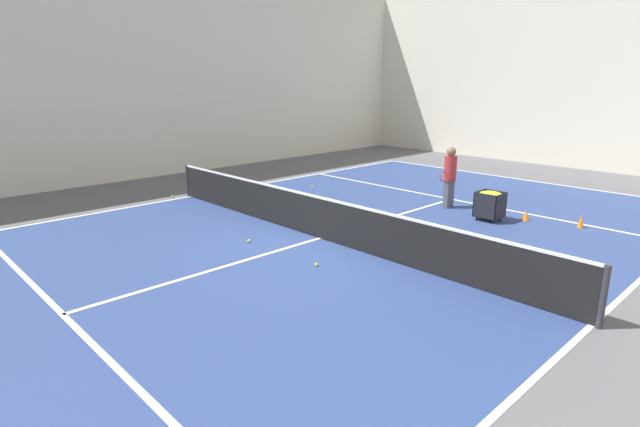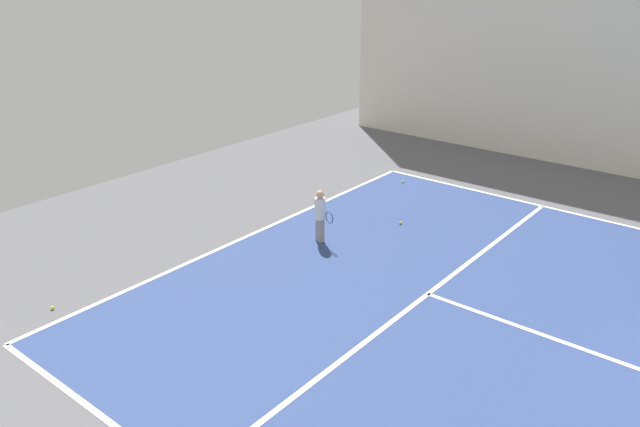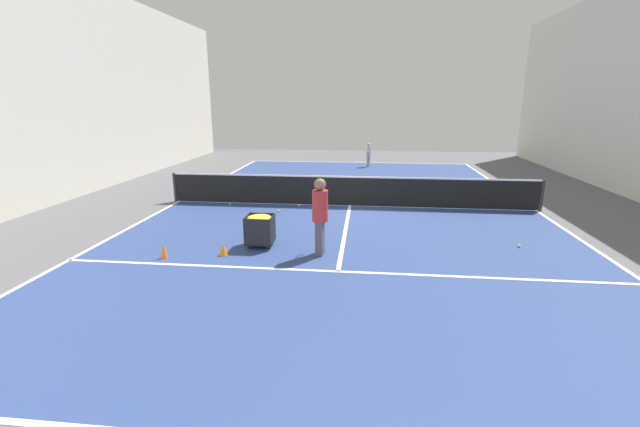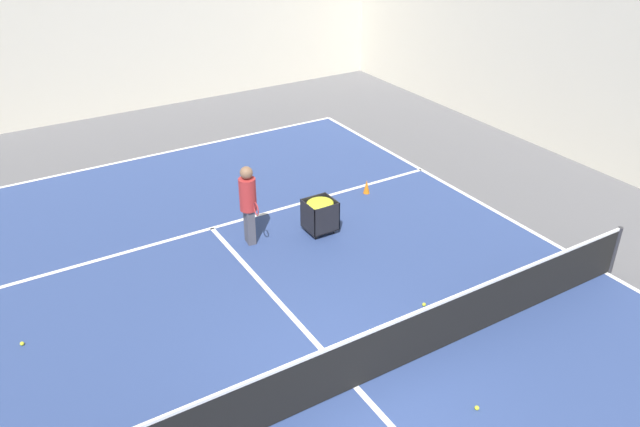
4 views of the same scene
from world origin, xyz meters
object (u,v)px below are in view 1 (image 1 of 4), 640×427
(tennis_net, at_px, (320,217))
(training_cone_0, at_px, (526,215))
(ball_cart, at_px, (490,200))
(coach_at_net, at_px, (450,173))
(training_cone_1, at_px, (581,221))

(tennis_net, distance_m, training_cone_0, 5.65)
(tennis_net, bearing_deg, ball_cart, 65.33)
(coach_at_net, height_order, ball_cart, coach_at_net)
(tennis_net, xyz_separation_m, training_cone_1, (3.91, 5.30, -0.35))
(tennis_net, xyz_separation_m, ball_cart, (1.97, 4.29, 0.04))
(coach_at_net, bearing_deg, tennis_net, 1.10)
(coach_at_net, relative_size, training_cone_1, 5.10)
(tennis_net, relative_size, ball_cart, 15.58)
(coach_at_net, distance_m, training_cone_1, 3.59)
(training_cone_0, bearing_deg, tennis_net, -118.10)
(training_cone_1, bearing_deg, tennis_net, -126.47)
(ball_cart, height_order, training_cone_1, ball_cart)
(coach_at_net, height_order, training_cone_0, coach_at_net)
(coach_at_net, distance_m, ball_cart, 1.60)
(ball_cart, bearing_deg, tennis_net, -114.67)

